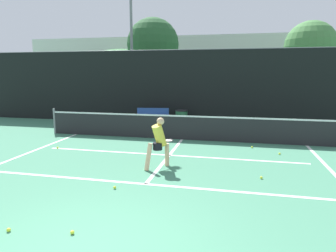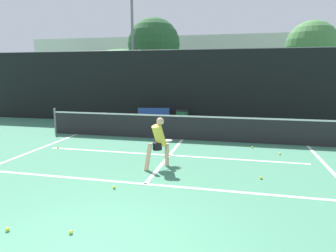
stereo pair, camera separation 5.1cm
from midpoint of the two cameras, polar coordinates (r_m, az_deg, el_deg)
court_baseline_near at (r=7.11m, az=-4.46°, el=-10.96°), size 11.00×0.10×0.01m
court_service_line at (r=9.44m, az=0.08°, el=-5.58°), size 8.25×0.10×0.01m
court_center_mark at (r=9.33m, az=-0.08°, el=-5.76°), size 0.10×4.83×0.01m
court_sideline_left at (r=11.19m, az=-23.28°, el=-3.91°), size 0.10×5.83×0.01m
court_sideline_right at (r=9.46m, az=27.84°, el=-6.75°), size 0.10×5.83×0.01m
net at (r=11.52m, az=2.57°, el=-0.10°), size 11.09×0.09×1.07m
fence_back at (r=14.82m, az=5.02°, el=7.28°), size 24.00×0.06×3.67m
player_practicing at (r=8.08m, az=-1.90°, el=-2.79°), size 0.72×1.14×1.38m
tennis_ball_scattered_0 at (r=10.12m, az=20.35°, el=-4.96°), size 0.07×0.07×0.07m
tennis_ball_scattered_1 at (r=10.93m, az=-20.42°, el=-3.87°), size 0.07×0.07×0.07m
tennis_ball_scattered_2 at (r=6.93m, az=-10.33°, el=-11.43°), size 0.07×0.07×0.07m
tennis_ball_scattered_3 at (r=7.75m, az=17.17°, el=-9.37°), size 0.07×0.07×0.07m
tennis_ball_scattered_4 at (r=10.71m, az=15.58°, el=-3.88°), size 0.07×0.07×0.07m
tennis_ball_scattered_5 at (r=5.33m, az=-18.05°, el=-18.70°), size 0.07×0.07×0.07m
tennis_ball_scattered_6 at (r=5.79m, az=-28.32°, el=-17.02°), size 0.07×0.07×0.07m
courtside_bench at (r=14.55m, az=-3.03°, el=1.86°), size 1.59×0.60×0.86m
trash_bin at (r=14.32m, az=2.47°, el=1.47°), size 0.60×0.60×0.80m
parked_car at (r=19.13m, az=-0.12°, el=4.31°), size 1.86×4.65×1.44m
floodlight_mast at (r=19.09m, az=-7.06°, el=16.77°), size 1.10×0.24×7.37m
tree_west at (r=21.21m, az=-2.96°, el=15.24°), size 3.54×3.54×6.23m
tree_mid at (r=22.65m, az=25.40°, el=13.45°), size 3.38×3.38×5.94m
tree_east at (r=25.42m, az=-8.72°, el=13.17°), size 4.00×4.00×4.44m
building_far at (r=28.31m, az=8.82°, el=10.73°), size 36.00×2.40×5.80m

